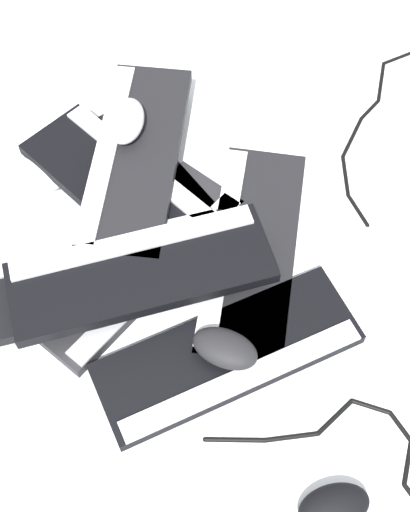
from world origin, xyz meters
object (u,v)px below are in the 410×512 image
Objects in this scene: keyboard_0 at (228,355)px; mouse_0 at (39,173)px; keyboard_2 at (154,195)px; keyboard_7 at (135,157)px; keyboard_6 at (141,273)px; keyboard_4 at (127,191)px; keyboard_3 at (137,261)px; mouse_3 at (334,507)px; keyboard_5 at (110,274)px; mouse_1 at (225,348)px; mouse_2 at (126,121)px; keyboard_1 at (251,249)px.

mouse_0 reaches higher than keyboard_0.
keyboard_2 is 1.00× the size of keyboard_7.
keyboard_7 is at bearing 170.32° from keyboard_6.
keyboard_4 is 0.20m from keyboard_6.
keyboard_0 and keyboard_3 have the same top height.
keyboard_6 is (0.19, -0.01, 0.03)m from keyboard_4.
mouse_3 is (0.49, 0.19, 0.01)m from keyboard_3.
mouse_0 is (-0.24, -0.14, 0.01)m from keyboard_3.
keyboard_6 reaches higher than keyboard_5.
keyboard_3 is at bearing -179.89° from keyboard_6.
keyboard_6 is (-0.16, -0.11, 0.06)m from keyboard_0.
mouse_2 reaches higher than mouse_1.
keyboard_6 is at bearing -144.96° from keyboard_0.
mouse_1 reaches higher than keyboard_0.
keyboard_3 is 0.53m from mouse_3.
keyboard_7 is 4.22× the size of mouse_2.
keyboard_6 is at bearing 13.34° from mouse_2.
mouse_3 is at bearing -1.57° from keyboard_1.
keyboard_5 is at bearing -23.09° from keyboard_7.
keyboard_5 is 0.07m from keyboard_6.
mouse_0 is at bearing -149.29° from keyboard_3.
keyboard_3 is 4.05× the size of mouse_0.
keyboard_2 is (-0.16, -0.14, 0.00)m from keyboard_1.
keyboard_0 is 0.04m from mouse_1.
keyboard_0 is 1.04× the size of keyboard_5.
mouse_2 is at bearing -178.33° from keyboard_7.
keyboard_3 is at bearing -13.59° from mouse_0.
mouse_0 reaches higher than keyboard_3.
keyboard_2 is at bearing 22.35° from keyboard_7.
mouse_2 is at bearing -171.45° from keyboard_0.
mouse_3 is (0.27, 0.08, 0.01)m from keyboard_0.
keyboard_5 is (0.17, -0.06, 0.00)m from keyboard_4.
keyboard_1 is at bearing 49.63° from keyboard_4.
keyboard_2 is 0.36m from mouse_1.
mouse_1 is at bearing 32.85° from keyboard_6.
keyboard_7 reaches higher than mouse_1.
mouse_3 reaches higher than keyboard_1.
keyboard_4 is 4.14× the size of mouse_1.
mouse_0 is (-0.05, -0.18, -0.05)m from keyboard_7.
mouse_0 is 0.80m from mouse_3.
keyboard_7 is (-0.21, -0.16, 0.06)m from keyboard_1.
keyboard_1 is 0.33m from mouse_2.
mouse_0 reaches higher than keyboard_1.
keyboard_0 is 0.25m from keyboard_5.
keyboard_7 is at bearing 149.85° from keyboard_4.
keyboard_6 is 4.03× the size of mouse_1.
mouse_3 is (0.46, -0.01, 0.01)m from keyboard_1.
mouse_2 is (-0.27, 0.09, 0.07)m from keyboard_5.
keyboard_1 is 1.04× the size of keyboard_6.
keyboard_6 is at bearing -19.19° from mouse_1.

